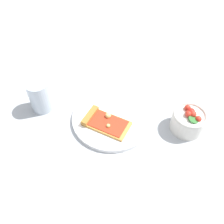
% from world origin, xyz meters
% --- Properties ---
extents(ground_plane, '(2.40, 2.40, 0.00)m').
position_xyz_m(ground_plane, '(0.00, 0.00, 0.00)').
color(ground_plane, '#B2B7BC').
rests_on(ground_plane, ground).
extents(plate, '(0.26, 0.26, 0.01)m').
position_xyz_m(plate, '(0.03, -0.00, 0.01)').
color(plate, white).
rests_on(plate, ground_plane).
extents(pizza_slice_main, '(0.15, 0.11, 0.02)m').
position_xyz_m(pizza_slice_main, '(0.02, -0.04, 0.02)').
color(pizza_slice_main, gold).
rests_on(pizza_slice_main, plate).
extents(salad_bowl, '(0.10, 0.10, 0.08)m').
position_xyz_m(salad_bowl, '(0.23, 0.12, 0.04)').
color(salad_bowl, white).
rests_on(salad_bowl, ground_plane).
extents(soda_glass, '(0.07, 0.07, 0.11)m').
position_xyz_m(soda_glass, '(-0.19, -0.11, 0.05)').
color(soda_glass, silver).
rests_on(soda_glass, ground_plane).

